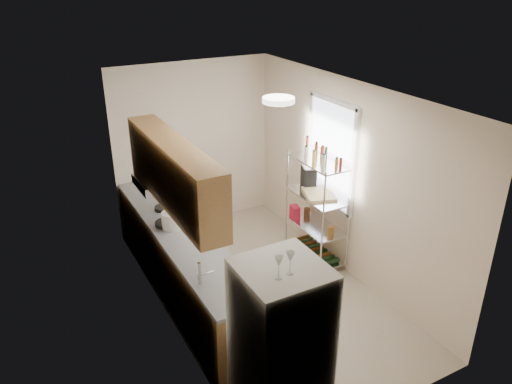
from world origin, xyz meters
TOP-DOWN VIEW (x-y plane):
  - room at (0.00, 0.00)m, footprint 2.52×4.42m
  - counter_run at (-0.92, 0.44)m, footprint 0.63×3.51m
  - upper_cabinets at (-1.05, 0.10)m, footprint 0.33×2.20m
  - range_hood at (-1.00, 0.90)m, footprint 0.50×0.60m
  - window at (1.23, 0.35)m, footprint 0.06×1.00m
  - bakers_rack at (1.00, 0.30)m, footprint 0.45×0.90m
  - ceiling_dome at (0.00, -0.30)m, footprint 0.34×0.34m
  - refrigerator at (-0.87, -1.85)m, footprint 0.69×0.69m
  - wine_glass_a at (-0.97, -1.97)m, footprint 0.07×0.07m
  - wine_glass_b at (-0.86, -1.95)m, footprint 0.07×0.07m
  - rice_cooker at (-0.96, 0.56)m, footprint 0.26×0.26m
  - frying_pan_large at (-1.02, 0.67)m, footprint 0.35×0.35m
  - frying_pan_small at (-0.91, 1.09)m, footprint 0.31×0.31m
  - cutting_board at (1.03, 0.30)m, footprint 0.51×0.58m
  - espresso_machine at (1.07, 0.63)m, footprint 0.25×0.30m
  - storage_bag at (0.87, 0.63)m, footprint 0.14×0.17m

SIDE VIEW (x-z plane):
  - counter_run at x=-0.92m, z-range 0.00..0.90m
  - storage_bag at x=0.87m, z-range 0.56..0.74m
  - refrigerator at x=-0.87m, z-range 0.00..1.68m
  - frying_pan_large at x=-1.02m, z-range 0.90..0.95m
  - frying_pan_small at x=-0.91m, z-range 0.90..0.95m
  - rice_cooker at x=-0.96m, z-range 0.90..1.11m
  - cutting_board at x=1.03m, z-range 1.01..1.04m
  - bakers_rack at x=1.00m, z-range 0.24..1.97m
  - espresso_machine at x=1.07m, z-range 1.01..1.31m
  - room at x=0.00m, z-range -0.01..2.61m
  - range_hood at x=-1.00m, z-range 1.33..1.45m
  - window at x=1.23m, z-range 0.82..2.28m
  - wine_glass_a at x=-0.97m, z-range 1.68..1.87m
  - wine_glass_b at x=-0.86m, z-range 1.68..1.87m
  - upper_cabinets at x=-1.05m, z-range 1.45..2.17m
  - ceiling_dome at x=0.00m, z-range 2.54..2.60m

